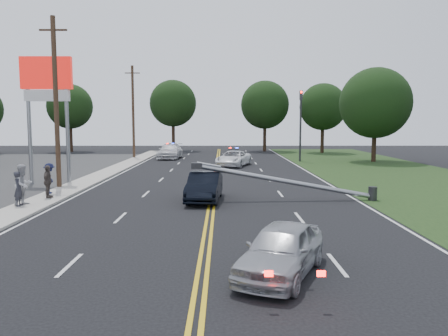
{
  "coord_description": "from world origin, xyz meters",
  "views": [
    {
      "loc": [
        0.54,
        -13.71,
        3.93
      ],
      "look_at": [
        0.59,
        7.54,
        1.7
      ],
      "focal_mm": 35.0,
      "sensor_mm": 36.0,
      "label": 1
    }
  ],
  "objects_px": {
    "utility_pole_far": "(133,112)",
    "bystander_a": "(19,189)",
    "waiting_sedan": "(281,250)",
    "bystander_c": "(50,178)",
    "fallen_streetlight": "(295,182)",
    "utility_pole_mid": "(56,102)",
    "bystander_b": "(23,185)",
    "emergency_a": "(234,159)",
    "traffic_signal": "(301,119)",
    "emergency_b": "(170,151)",
    "pylon_sign": "(47,89)",
    "bystander_d": "(48,182)",
    "crashed_sedan": "(205,187)"
  },
  "relations": [
    {
      "from": "utility_pole_far",
      "to": "bystander_a",
      "type": "bearing_deg",
      "value": -89.15
    },
    {
      "from": "utility_pole_far",
      "to": "waiting_sedan",
      "type": "bearing_deg",
      "value": -73.0
    },
    {
      "from": "waiting_sedan",
      "to": "bystander_c",
      "type": "bearing_deg",
      "value": 155.73
    },
    {
      "from": "fallen_streetlight",
      "to": "utility_pole_far",
      "type": "xyz_separation_m",
      "value": [
        -13.39,
        26.0,
        4.17
      ]
    },
    {
      "from": "utility_pole_mid",
      "to": "bystander_b",
      "type": "xyz_separation_m",
      "value": [
        0.52,
        -5.75,
        -4.01
      ]
    },
    {
      "from": "utility_pole_far",
      "to": "emergency_a",
      "type": "distance_m",
      "value": 14.45
    },
    {
      "from": "traffic_signal",
      "to": "fallen_streetlight",
      "type": "relative_size",
      "value": 0.75
    },
    {
      "from": "fallen_streetlight",
      "to": "bystander_b",
      "type": "relative_size",
      "value": 4.92
    },
    {
      "from": "fallen_streetlight",
      "to": "bystander_c",
      "type": "relative_size",
      "value": 5.72
    },
    {
      "from": "waiting_sedan",
      "to": "emergency_a",
      "type": "height_order",
      "value": "emergency_a"
    },
    {
      "from": "emergency_b",
      "to": "utility_pole_mid",
      "type": "bearing_deg",
      "value": -97.64
    },
    {
      "from": "pylon_sign",
      "to": "fallen_streetlight",
      "type": "distance_m",
      "value": 16.66
    },
    {
      "from": "pylon_sign",
      "to": "bystander_b",
      "type": "bearing_deg",
      "value": -76.82
    },
    {
      "from": "bystander_d",
      "to": "bystander_c",
      "type": "bearing_deg",
      "value": 13.74
    },
    {
      "from": "utility_pole_mid",
      "to": "bystander_d",
      "type": "height_order",
      "value": "utility_pole_mid"
    },
    {
      "from": "traffic_signal",
      "to": "bystander_b",
      "type": "relative_size",
      "value": 3.71
    },
    {
      "from": "emergency_a",
      "to": "bystander_a",
      "type": "distance_m",
      "value": 21.91
    },
    {
      "from": "traffic_signal",
      "to": "crashed_sedan",
      "type": "xyz_separation_m",
      "value": [
        -8.68,
        -22.03,
        -3.49
      ]
    },
    {
      "from": "crashed_sedan",
      "to": "waiting_sedan",
      "type": "relative_size",
      "value": 1.11
    },
    {
      "from": "utility_pole_mid",
      "to": "waiting_sedan",
      "type": "height_order",
      "value": "utility_pole_mid"
    },
    {
      "from": "crashed_sedan",
      "to": "bystander_b",
      "type": "distance_m",
      "value": 8.49
    },
    {
      "from": "traffic_signal",
      "to": "crashed_sedan",
      "type": "height_order",
      "value": "traffic_signal"
    },
    {
      "from": "waiting_sedan",
      "to": "bystander_a",
      "type": "relative_size",
      "value": 2.48
    },
    {
      "from": "waiting_sedan",
      "to": "bystander_c",
      "type": "xyz_separation_m",
      "value": [
        -10.83,
        12.32,
        0.27
      ]
    },
    {
      "from": "utility_pole_far",
      "to": "bystander_a",
      "type": "relative_size",
      "value": 6.29
    },
    {
      "from": "emergency_a",
      "to": "emergency_b",
      "type": "distance_m",
      "value": 10.61
    },
    {
      "from": "utility_pole_mid",
      "to": "waiting_sedan",
      "type": "bearing_deg",
      "value": -52.72
    },
    {
      "from": "emergency_a",
      "to": "waiting_sedan",
      "type": "bearing_deg",
      "value": -70.88
    },
    {
      "from": "bystander_b",
      "to": "bystander_c",
      "type": "relative_size",
      "value": 1.16
    },
    {
      "from": "waiting_sedan",
      "to": "bystander_d",
      "type": "distance_m",
      "value": 15.01
    },
    {
      "from": "traffic_signal",
      "to": "utility_pole_mid",
      "type": "relative_size",
      "value": 0.7
    },
    {
      "from": "fallen_streetlight",
      "to": "utility_pole_mid",
      "type": "xyz_separation_m",
      "value": [
        -13.39,
        4.0,
        4.17
      ]
    },
    {
      "from": "bystander_a",
      "to": "bystander_b",
      "type": "height_order",
      "value": "bystander_b"
    },
    {
      "from": "waiting_sedan",
      "to": "emergency_b",
      "type": "relative_size",
      "value": 0.72
    },
    {
      "from": "traffic_signal",
      "to": "emergency_b",
      "type": "bearing_deg",
      "value": 165.13
    },
    {
      "from": "crashed_sedan",
      "to": "bystander_c",
      "type": "height_order",
      "value": "bystander_c"
    },
    {
      "from": "utility_pole_mid",
      "to": "emergency_a",
      "type": "distance_m",
      "value": 17.66
    },
    {
      "from": "pylon_sign",
      "to": "emergency_b",
      "type": "distance_m",
      "value": 20.94
    },
    {
      "from": "emergency_b",
      "to": "bystander_d",
      "type": "distance_m",
      "value": 25.66
    },
    {
      "from": "pylon_sign",
      "to": "emergency_b",
      "type": "relative_size",
      "value": 1.45
    },
    {
      "from": "utility_pole_mid",
      "to": "bystander_b",
      "type": "distance_m",
      "value": 7.03
    },
    {
      "from": "utility_pole_mid",
      "to": "emergency_a",
      "type": "relative_size",
      "value": 2.02
    },
    {
      "from": "crashed_sedan",
      "to": "bystander_d",
      "type": "xyz_separation_m",
      "value": [
        -7.91,
        0.14,
        0.23
      ]
    },
    {
      "from": "utility_pole_far",
      "to": "crashed_sedan",
      "type": "xyz_separation_m",
      "value": [
        8.82,
        -26.03,
        -4.37
      ]
    },
    {
      "from": "utility_pole_mid",
      "to": "pylon_sign",
      "type": "bearing_deg",
      "value": 123.02
    },
    {
      "from": "fallen_streetlight",
      "to": "bystander_a",
      "type": "xyz_separation_m",
      "value": [
        -12.97,
        -2.0,
        -0.0
      ]
    },
    {
      "from": "waiting_sedan",
      "to": "fallen_streetlight",
      "type": "bearing_deg",
      "value": 103.19
    },
    {
      "from": "bystander_b",
      "to": "utility_pole_far",
      "type": "bearing_deg",
      "value": 23.8
    },
    {
      "from": "fallen_streetlight",
      "to": "bystander_b",
      "type": "bearing_deg",
      "value": -172.25
    },
    {
      "from": "bystander_c",
      "to": "waiting_sedan",
      "type": "bearing_deg",
      "value": -150.93
    }
  ]
}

